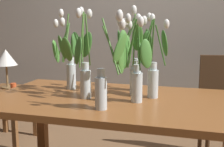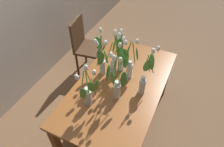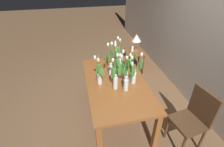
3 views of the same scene
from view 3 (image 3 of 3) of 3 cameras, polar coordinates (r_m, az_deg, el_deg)
name	(u,v)px [view 3 (image 3 of 3)]	position (r m, az deg, el deg)	size (l,w,h in m)	color
ground_plane	(115,115)	(3.10, 1.11, -13.87)	(18.00, 18.00, 0.00)	brown
room_wall_rear	(215,36)	(3.04, 31.41, 10.80)	(9.00, 0.10, 2.70)	beige
dining_table	(116,86)	(2.66, 1.26, -4.32)	(1.60, 0.90, 0.74)	brown
tulip_vase_0	(127,76)	(2.33, 4.96, -0.91)	(0.22, 0.24, 0.53)	silver
tulip_vase_1	(111,64)	(2.64, -0.39, 3.33)	(0.14, 0.20, 0.57)	silver
tulip_vase_2	(119,58)	(2.86, 2.49, 5.43)	(0.20, 0.16, 0.57)	silver
tulip_vase_3	(99,75)	(2.44, -4.31, -0.47)	(0.20, 0.15, 0.54)	silver
tulip_vase_4	(126,74)	(2.45, 4.79, -0.05)	(0.18, 0.20, 0.58)	silver
tulip_vase_5	(134,70)	(2.50, 7.43, 1.16)	(0.24, 0.22, 0.55)	silver
tulip_vase_6	(116,76)	(2.37, 1.22, -0.75)	(0.24, 0.19, 0.53)	silver
dining_chair	(194,117)	(2.61, 25.89, -13.08)	(0.46, 0.46, 0.93)	#4C331E
side_table	(134,55)	(4.07, 7.57, 6.08)	(0.44, 0.44, 0.55)	brown
table_lamp	(136,38)	(3.91, 8.26, 11.70)	(0.22, 0.22, 0.40)	olive
pillar_candle	(134,52)	(3.89, 7.43, 7.30)	(0.06, 0.06, 0.07)	#CC4C23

